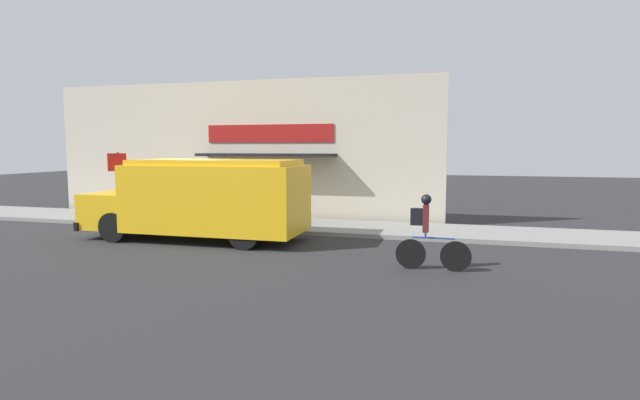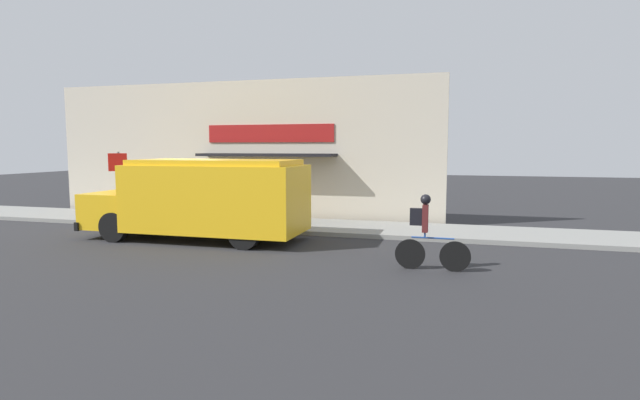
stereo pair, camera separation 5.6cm
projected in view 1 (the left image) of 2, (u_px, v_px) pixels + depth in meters
The scene contains 7 objects.
ground_plane at pixel (197, 230), 15.80m from camera, with size 70.00×70.00×0.00m, color #2B2B2D.
sidewalk at pixel (217, 222), 17.06m from camera, with size 28.00×2.65×0.13m.
storefront at pixel (238, 150), 18.36m from camera, with size 15.10×1.05×5.02m.
school_bus at pixel (203, 198), 14.00m from camera, with size 6.35×2.65×2.27m.
cyclist at pixel (428, 233), 10.60m from camera, with size 1.59×0.22×1.63m.
stop_sign_post at pixel (118, 175), 16.82m from camera, with size 0.45×0.45×2.33m.
trash_bin at pixel (240, 204), 17.72m from camera, with size 0.57×0.57×0.97m.
Camera 1 is at (8.00, -13.96, 2.61)m, focal length 28.00 mm.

